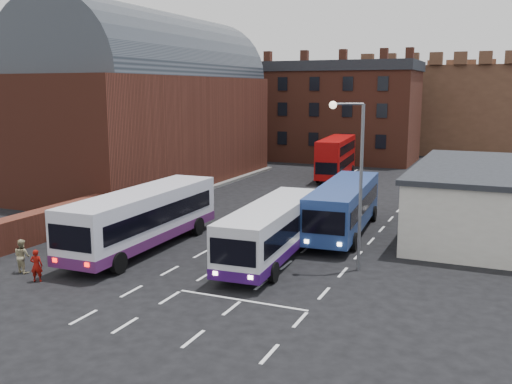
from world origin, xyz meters
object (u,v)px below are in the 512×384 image
at_px(bus_blue, 344,204).
at_px(bus_red_double, 336,157).
at_px(pedestrian_red, 36,266).
at_px(bus_white_inbound, 272,227).
at_px(bus_white_outbound, 143,215).
at_px(pedestrian_beige, 22,256).
at_px(street_lamp, 355,170).

xyz_separation_m(bus_blue, bus_red_double, (-6.54, 21.48, 0.31)).
bearing_deg(bus_blue, bus_red_double, -77.14).
xyz_separation_m(bus_red_double, pedestrian_red, (-4.32, -36.10, -1.39)).
distance_m(bus_white_inbound, bus_blue, 7.19).
height_order(bus_white_outbound, pedestrian_beige, bus_white_outbound).
distance_m(bus_red_double, street_lamp, 29.96).
xyz_separation_m(pedestrian_red, pedestrian_beige, (-1.66, 0.76, 0.06)).
xyz_separation_m(bus_red_double, street_lamp, (8.87, -28.47, 2.89)).
bearing_deg(bus_red_double, pedestrian_red, 77.60).
distance_m(pedestrian_red, pedestrian_beige, 1.83).
distance_m(bus_blue, pedestrian_beige, 18.70).
bearing_deg(pedestrian_beige, street_lamp, -145.37).
height_order(bus_blue, street_lamp, street_lamp).
bearing_deg(street_lamp, pedestrian_beige, -155.18).
bearing_deg(bus_white_inbound, bus_white_outbound, 3.96).
distance_m(bus_blue, pedestrian_red, 18.24).
distance_m(bus_white_inbound, bus_red_double, 28.74).
bearing_deg(bus_blue, pedestrian_beige, 43.83).
relative_size(bus_blue, street_lamp, 1.40).
bearing_deg(bus_red_double, street_lamp, 101.72).
bearing_deg(bus_white_outbound, bus_red_double, 83.19).
height_order(bus_white_outbound, bus_red_double, bus_red_double).
height_order(bus_white_inbound, bus_red_double, bus_red_double).
distance_m(bus_white_outbound, pedestrian_beige, 6.81).
distance_m(bus_blue, street_lamp, 8.03).
height_order(street_lamp, pedestrian_red, street_lamp).
bearing_deg(bus_white_inbound, pedestrian_beige, 30.17).
bearing_deg(pedestrian_red, bus_red_double, -119.51).
height_order(pedestrian_red, pedestrian_beige, pedestrian_beige).
height_order(bus_blue, pedestrian_beige, bus_blue).
bearing_deg(pedestrian_beige, bus_white_outbound, -107.01).
bearing_deg(bus_red_double, bus_white_outbound, 78.69).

